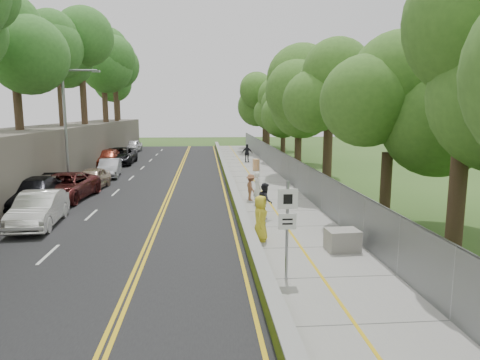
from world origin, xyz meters
TOP-DOWN VIEW (x-y plane):
  - ground at (0.00, 0.00)m, footprint 140.00×140.00m
  - road at (-5.40, 15.00)m, footprint 11.20×66.00m
  - sidewalk at (2.55, 15.00)m, footprint 4.20×66.00m
  - jersey_barrier at (0.25, 15.00)m, footprint 0.42×66.00m
  - rock_embankment at (-13.50, 15.00)m, footprint 5.00×66.00m
  - chainlink_fence at (4.65, 15.00)m, footprint 0.04×66.00m
  - trees_embankment at (-13.00, 15.00)m, footprint 6.40×66.00m
  - trees_fenceside at (7.00, 15.00)m, footprint 7.00×66.00m
  - streetlight at (-10.46, 14.00)m, footprint 2.52×0.22m
  - signpost at (1.05, -3.02)m, footprint 0.62×0.09m
  - construction_barrel at (3.00, 21.29)m, footprint 0.62×0.62m
  - concrete_block at (3.67, -0.44)m, footprint 1.24×0.96m
  - car_1 at (-9.00, 4.10)m, footprint 2.00×4.82m
  - car_2 at (-9.66, 9.86)m, footprint 3.16×5.88m
  - car_3 at (-10.60, 7.70)m, footprint 2.62×5.72m
  - car_4 at (-9.00, 13.29)m, footprint 1.98×4.30m
  - car_5 at (-9.00, 18.78)m, footprint 1.91×4.41m
  - car_6 at (-9.78, 27.00)m, footprint 2.72×5.86m
  - car_7 at (-10.60, 25.22)m, footprint 2.42×5.44m
  - car_8 at (-10.60, 39.60)m, footprint 2.16×4.66m
  - painter_0 at (0.75, 1.00)m, footprint 0.81×1.03m
  - painter_1 at (1.45, 7.67)m, footprint 0.63×0.78m
  - painter_2 at (1.45, 4.60)m, footprint 0.73×0.90m
  - painter_3 at (1.20, 8.80)m, footprint 0.77×1.10m
  - person_far at (2.82, 27.46)m, footprint 1.17×0.77m

SIDE VIEW (x-z plane):
  - ground at x=0.00m, z-range 0.00..0.00m
  - road at x=-5.40m, z-range 0.00..0.04m
  - sidewalk at x=2.55m, z-range 0.00..0.05m
  - jersey_barrier at x=0.25m, z-range 0.00..0.60m
  - concrete_block at x=3.67m, z-range 0.05..0.84m
  - construction_barrel at x=3.00m, z-range 0.05..1.07m
  - car_5 at x=-9.00m, z-range 0.04..1.45m
  - car_4 at x=-9.00m, z-range 0.04..1.47m
  - car_8 at x=-10.60m, z-range 0.04..1.58m
  - car_1 at x=-9.00m, z-range 0.04..1.59m
  - car_7 at x=-10.60m, z-range 0.04..1.59m
  - car_2 at x=-9.66m, z-range 0.04..1.61m
  - painter_3 at x=1.20m, z-range 0.05..1.60m
  - car_3 at x=-10.60m, z-range 0.04..1.66m
  - car_6 at x=-9.78m, z-range 0.04..1.66m
  - painter_2 at x=1.45m, z-range 0.05..1.80m
  - person_far at x=2.82m, z-range 0.05..1.89m
  - painter_0 at x=0.75m, z-range 0.05..1.90m
  - painter_1 at x=1.45m, z-range 0.05..1.91m
  - chainlink_fence at x=4.65m, z-range 0.00..2.00m
  - signpost at x=1.05m, z-range 0.41..3.51m
  - rock_embankment at x=-13.50m, z-range 0.00..4.00m
  - streetlight at x=-10.46m, z-range 0.64..8.64m
  - trees_fenceside at x=7.00m, z-range 0.00..14.00m
  - trees_embankment at x=-13.00m, z-range 4.00..17.00m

